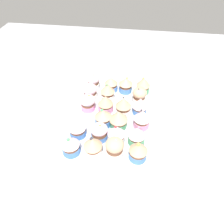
{
  "coord_description": "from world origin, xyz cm",
  "views": [
    {
      "loc": [
        -59.28,
        -8.36,
        59.69
      ],
      "look_at": [
        0.0,
        0.0,
        4.2
      ],
      "focal_mm": 34.6,
      "sensor_mm": 36.0,
      "label": 1
    }
  ],
  "objects_px": {
    "cupcake_11": "(93,146)",
    "cupcake_18": "(77,128)",
    "cupcake_10": "(126,85)",
    "cupcake_6": "(115,148)",
    "cupcake_12": "(99,132)",
    "cupcake_16": "(111,84)",
    "cupcake_7": "(116,134)",
    "cupcake_9": "(123,106)",
    "cupcake_5": "(143,85)",
    "cupcake_15": "(108,92)",
    "baking_tray": "(112,119)",
    "cupcake_20": "(90,91)",
    "cupcake_3": "(140,106)",
    "cupcake_0": "(138,151)",
    "cupcake_13": "(103,117)",
    "cupcake_14": "(106,103)",
    "napkin": "(123,208)",
    "cupcake_2": "(142,119)",
    "cupcake_8": "(119,119)",
    "cupcake_1": "(137,135)",
    "cupcake_17": "(70,145)",
    "cupcake_19": "(88,103)",
    "cupcake_21": "(93,82)",
    "cupcake_4": "(139,95)"
  },
  "relations": [
    {
      "from": "cupcake_7",
      "to": "cupcake_2",
      "type": "bearing_deg",
      "value": -44.87
    },
    {
      "from": "cupcake_11",
      "to": "cupcake_18",
      "type": "relative_size",
      "value": 1.13
    },
    {
      "from": "cupcake_7",
      "to": "cupcake_8",
      "type": "relative_size",
      "value": 1.02
    },
    {
      "from": "cupcake_20",
      "to": "cupcake_5",
      "type": "bearing_deg",
      "value": -72.21
    },
    {
      "from": "cupcake_3",
      "to": "napkin",
      "type": "distance_m",
      "value": 0.38
    },
    {
      "from": "cupcake_0",
      "to": "cupcake_20",
      "type": "height_order",
      "value": "cupcake_0"
    },
    {
      "from": "cupcake_10",
      "to": "cupcake_6",
      "type": "bearing_deg",
      "value": 179.57
    },
    {
      "from": "cupcake_3",
      "to": "cupcake_5",
      "type": "relative_size",
      "value": 0.9
    },
    {
      "from": "cupcake_3",
      "to": "cupcake_5",
      "type": "bearing_deg",
      "value": -3.16
    },
    {
      "from": "baking_tray",
      "to": "napkin",
      "type": "bearing_deg",
      "value": -166.92
    },
    {
      "from": "cupcake_4",
      "to": "cupcake_14",
      "type": "relative_size",
      "value": 1.03
    },
    {
      "from": "cupcake_7",
      "to": "napkin",
      "type": "bearing_deg",
      "value": -168.02
    },
    {
      "from": "cupcake_15",
      "to": "napkin",
      "type": "bearing_deg",
      "value": -165.88
    },
    {
      "from": "cupcake_2",
      "to": "cupcake_14",
      "type": "xyz_separation_m",
      "value": [
        0.07,
        0.14,
        -0.0
      ]
    },
    {
      "from": "cupcake_2",
      "to": "cupcake_6",
      "type": "height_order",
      "value": "cupcake_2"
    },
    {
      "from": "cupcake_9",
      "to": "cupcake_15",
      "type": "xyz_separation_m",
      "value": [
        0.08,
        0.07,
        0.0
      ]
    },
    {
      "from": "cupcake_1",
      "to": "cupcake_17",
      "type": "distance_m",
      "value": 0.22
    },
    {
      "from": "cupcake_2",
      "to": "cupcake_1",
      "type": "bearing_deg",
      "value": 169.9
    },
    {
      "from": "cupcake_3",
      "to": "cupcake_18",
      "type": "distance_m",
      "value": 0.26
    },
    {
      "from": "cupcake_13",
      "to": "cupcake_14",
      "type": "bearing_deg",
      "value": 2.47
    },
    {
      "from": "cupcake_1",
      "to": "cupcake_14",
      "type": "bearing_deg",
      "value": 41.33
    },
    {
      "from": "baking_tray",
      "to": "cupcake_14",
      "type": "xyz_separation_m",
      "value": [
        0.04,
        0.03,
        0.04
      ]
    },
    {
      "from": "cupcake_9",
      "to": "cupcake_12",
      "type": "bearing_deg",
      "value": 154.02
    },
    {
      "from": "cupcake_13",
      "to": "cupcake_14",
      "type": "xyz_separation_m",
      "value": [
        0.08,
        0.0,
        0.0
      ]
    },
    {
      "from": "cupcake_12",
      "to": "napkin",
      "type": "distance_m",
      "value": 0.26
    },
    {
      "from": "cupcake_0",
      "to": "cupcake_14",
      "type": "relative_size",
      "value": 1.02
    },
    {
      "from": "cupcake_1",
      "to": "cupcake_10",
      "type": "distance_m",
      "value": 0.29
    },
    {
      "from": "cupcake_14",
      "to": "cupcake_5",
      "type": "bearing_deg",
      "value": -45.67
    },
    {
      "from": "cupcake_19",
      "to": "cupcake_8",
      "type": "bearing_deg",
      "value": -120.61
    },
    {
      "from": "baking_tray",
      "to": "cupcake_20",
      "type": "xyz_separation_m",
      "value": [
        0.11,
        0.11,
        0.04
      ]
    },
    {
      "from": "cupcake_0",
      "to": "cupcake_2",
      "type": "bearing_deg",
      "value": -2.31
    },
    {
      "from": "cupcake_13",
      "to": "cupcake_19",
      "type": "bearing_deg",
      "value": 45.01
    },
    {
      "from": "cupcake_1",
      "to": "cupcake_9",
      "type": "relative_size",
      "value": 0.97
    },
    {
      "from": "cupcake_20",
      "to": "cupcake_21",
      "type": "height_order",
      "value": "same"
    },
    {
      "from": "cupcake_11",
      "to": "cupcake_10",
      "type": "bearing_deg",
      "value": -11.69
    },
    {
      "from": "cupcake_5",
      "to": "cupcake_9",
      "type": "height_order",
      "value": "cupcake_5"
    },
    {
      "from": "cupcake_12",
      "to": "cupcake_16",
      "type": "xyz_separation_m",
      "value": [
        0.28,
        0.0,
        0.0
      ]
    },
    {
      "from": "cupcake_7",
      "to": "cupcake_9",
      "type": "bearing_deg",
      "value": -3.4
    },
    {
      "from": "cupcake_2",
      "to": "cupcake_16",
      "type": "bearing_deg",
      "value": 34.56
    },
    {
      "from": "cupcake_0",
      "to": "napkin",
      "type": "distance_m",
      "value": 0.17
    },
    {
      "from": "cupcake_15",
      "to": "cupcake_6",
      "type": "bearing_deg",
      "value": -166.72
    },
    {
      "from": "cupcake_1",
      "to": "cupcake_9",
      "type": "bearing_deg",
      "value": 22.79
    },
    {
      "from": "cupcake_16",
      "to": "cupcake_17",
      "type": "distance_m",
      "value": 0.37
    },
    {
      "from": "cupcake_1",
      "to": "cupcake_6",
      "type": "relative_size",
      "value": 0.99
    },
    {
      "from": "cupcake_17",
      "to": "napkin",
      "type": "xyz_separation_m",
      "value": [
        -0.16,
        -0.19,
        -0.05
      ]
    },
    {
      "from": "cupcake_15",
      "to": "cupcake_20",
      "type": "bearing_deg",
      "value": 92.22
    },
    {
      "from": "cupcake_2",
      "to": "cupcake_6",
      "type": "xyz_separation_m",
      "value": [
        -0.14,
        0.08,
        -0.0
      ]
    },
    {
      "from": "cupcake_12",
      "to": "cupcake_19",
      "type": "relative_size",
      "value": 0.95
    },
    {
      "from": "cupcake_7",
      "to": "cupcake_9",
      "type": "relative_size",
      "value": 0.97
    },
    {
      "from": "cupcake_14",
      "to": "cupcake_20",
      "type": "distance_m",
      "value": 0.1
    }
  ]
}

